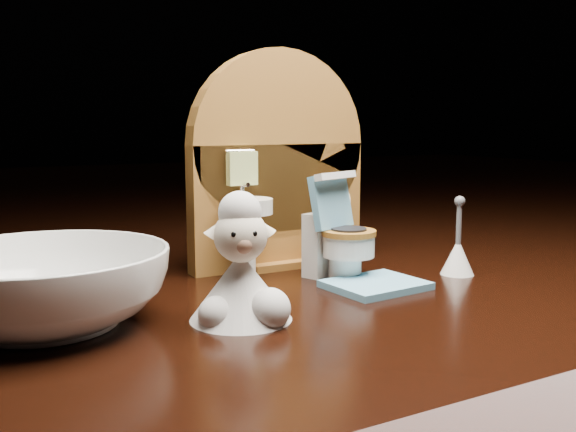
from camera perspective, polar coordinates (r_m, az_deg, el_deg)
backdrop_panel at (r=0.45m, az=-0.95°, el=3.85°), size 0.13×0.05×0.15m
toy_toilet at (r=0.42m, az=4.40°, el=-2.11°), size 0.04×0.05×0.07m
bath_mat at (r=0.40m, az=7.78°, el=-6.08°), size 0.06×0.05×0.00m
toilet_brush at (r=0.44m, az=14.85°, el=-3.28°), size 0.02×0.02×0.05m
plush_lamb at (r=0.33m, az=-4.16°, el=-5.29°), size 0.05×0.05×0.07m
ceramic_bowl at (r=0.34m, az=-20.78°, el=-6.01°), size 0.14×0.14×0.04m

